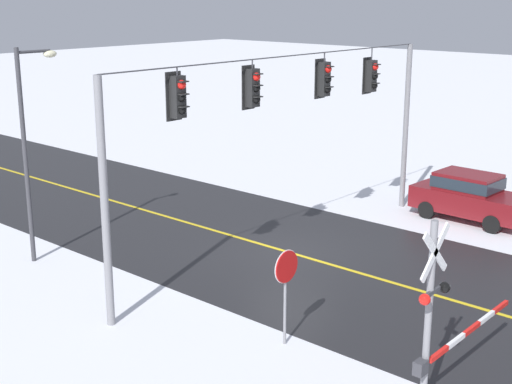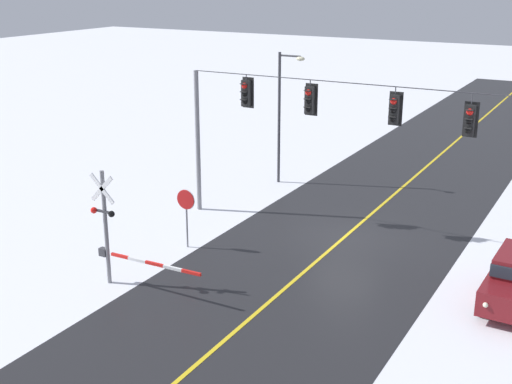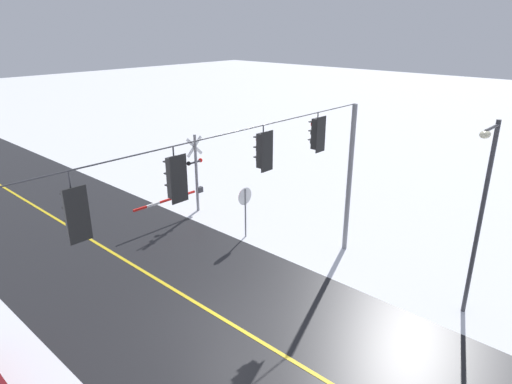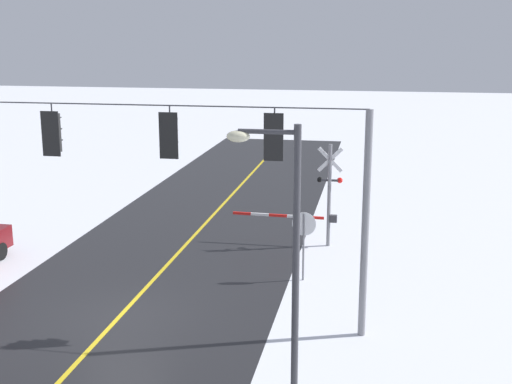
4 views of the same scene
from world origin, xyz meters
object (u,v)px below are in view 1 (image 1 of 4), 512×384
(stop_sign, at_px, (286,276))
(streetlamp_near, at_px, (30,135))
(railroad_crossing, at_px, (437,317))
(parked_car_maroon, at_px, (469,195))

(stop_sign, xyz_separation_m, streetlamp_near, (-0.64, 9.36, 2.20))
(streetlamp_near, bearing_deg, stop_sign, -86.09)
(railroad_crossing, bearing_deg, parked_car_maroon, 22.86)
(stop_sign, height_order, railroad_crossing, railroad_crossing)
(parked_car_maroon, xyz_separation_m, streetlamp_near, (-12.61, 8.15, 2.96))
(railroad_crossing, height_order, streetlamp_near, streetlamp_near)
(railroad_crossing, height_order, parked_car_maroon, railroad_crossing)
(stop_sign, relative_size, railroad_crossing, 0.55)
(streetlamp_near, bearing_deg, railroad_crossing, -88.12)
(stop_sign, bearing_deg, parked_car_maroon, 5.77)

